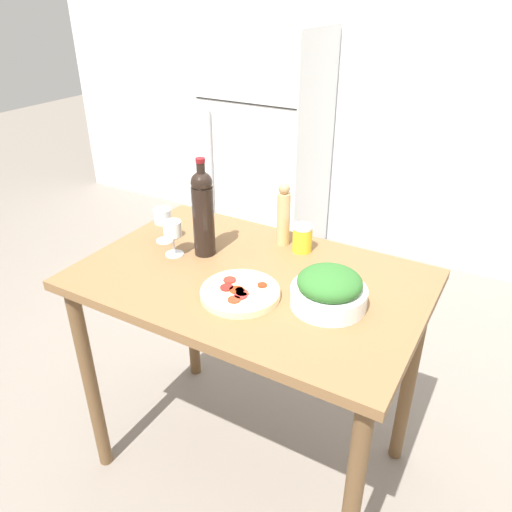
# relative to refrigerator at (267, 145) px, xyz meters

# --- Properties ---
(ground_plane) EXTENTS (14.00, 14.00, 0.00)m
(ground_plane) POSITION_rel_refrigerator_xyz_m (0.95, -1.86, -0.82)
(ground_plane) COLOR slate
(wall_back) EXTENTS (6.40, 0.06, 2.60)m
(wall_back) POSITION_rel_refrigerator_xyz_m (0.95, 0.37, 0.48)
(wall_back) COLOR silver
(wall_back) RESTS_ON ground_plane
(refrigerator) EXTENTS (0.78, 0.66, 1.63)m
(refrigerator) POSITION_rel_refrigerator_xyz_m (0.00, 0.00, 0.00)
(refrigerator) COLOR white
(refrigerator) RESTS_ON ground_plane
(prep_counter) EXTENTS (1.22, 0.79, 0.95)m
(prep_counter) POSITION_rel_refrigerator_xyz_m (0.95, -1.86, -0.00)
(prep_counter) COLOR brown
(prep_counter) RESTS_ON ground_plane
(wine_bottle) EXTENTS (0.08, 0.08, 0.38)m
(wine_bottle) POSITION_rel_refrigerator_xyz_m (0.72, -1.80, 0.31)
(wine_bottle) COLOR black
(wine_bottle) RESTS_ON prep_counter
(wine_glass_near) EXTENTS (0.07, 0.07, 0.14)m
(wine_glass_near) POSITION_rel_refrigerator_xyz_m (0.62, -1.87, 0.23)
(wine_glass_near) COLOR silver
(wine_glass_near) RESTS_ON prep_counter
(wine_glass_far) EXTENTS (0.07, 0.07, 0.14)m
(wine_glass_far) POSITION_rel_refrigerator_xyz_m (0.52, -1.80, 0.23)
(wine_glass_far) COLOR silver
(wine_glass_far) RESTS_ON prep_counter
(pepper_mill) EXTENTS (0.05, 0.05, 0.26)m
(pepper_mill) POSITION_rel_refrigerator_xyz_m (0.94, -1.58, 0.26)
(pepper_mill) COLOR tan
(pepper_mill) RESTS_ON prep_counter
(salad_bowl) EXTENTS (0.25, 0.25, 0.13)m
(salad_bowl) POSITION_rel_refrigerator_xyz_m (1.27, -1.90, 0.19)
(salad_bowl) COLOR white
(salad_bowl) RESTS_ON prep_counter
(homemade_pizza) EXTENTS (0.27, 0.27, 0.03)m
(homemade_pizza) POSITION_rel_refrigerator_xyz_m (0.99, -1.99, 0.15)
(homemade_pizza) COLOR beige
(homemade_pizza) RESTS_ON prep_counter
(salt_canister) EXTENTS (0.08, 0.08, 0.11)m
(salt_canister) POSITION_rel_refrigerator_xyz_m (1.03, -1.60, 0.19)
(salt_canister) COLOR yellow
(salt_canister) RESTS_ON prep_counter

